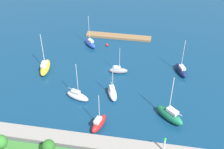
{
  "coord_description": "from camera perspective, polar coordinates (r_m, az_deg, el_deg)",
  "views": [
    {
      "loc": [
        -10.74,
        66.67,
        49.84
      ],
      "look_at": [
        0.0,
        3.9,
        1.5
      ],
      "focal_mm": 47.3,
      "sensor_mm": 36.0,
      "label": 1
    }
  ],
  "objects": [
    {
      "name": "harbor_beacon",
      "position": [
        61.38,
        10.11,
        -13.0
      ],
      "size": [
        0.56,
        0.56,
        3.73
      ],
      "color": "silver",
      "rests_on": "breakwater"
    },
    {
      "name": "sailboat_blue_center_basin",
      "position": [
        94.57,
        -4.24,
        6.04
      ],
      "size": [
        5.17,
        5.27,
        10.39
      ],
      "rotation": [
        0.0,
        0.0,
        5.48
      ],
      "color": "#2347B2",
      "rests_on": "water"
    },
    {
      "name": "sailboat_white_far_north",
      "position": [
        74.64,
        0.09,
        -3.57
      ],
      "size": [
        3.8,
        6.09,
        9.27
      ],
      "rotation": [
        0.0,
        0.0,
        1.92
      ],
      "color": "white",
      "rests_on": "water"
    },
    {
      "name": "sailboat_yellow_near_pier",
      "position": [
        85.18,
        -12.8,
        1.39
      ],
      "size": [
        3.35,
        7.65,
        11.56
      ],
      "rotation": [
        0.0,
        0.0,
        4.85
      ],
      "color": "yellow",
      "rests_on": "water"
    },
    {
      "name": "sailboat_white_lone_north",
      "position": [
        74.18,
        -6.68,
        -4.13
      ],
      "size": [
        6.34,
        3.55,
        10.92
      ],
      "rotation": [
        0.0,
        0.0,
        2.84
      ],
      "color": "white",
      "rests_on": "water"
    },
    {
      "name": "pier_dock",
      "position": [
        99.48,
        1.27,
        7.36
      ],
      "size": [
        21.73,
        2.96,
        0.7
      ],
      "primitive_type": "cube",
      "color": "olive",
      "rests_on": "ground"
    },
    {
      "name": "park_tree_midwest",
      "position": [
        63.28,
        -20.76,
        -12.06
      ],
      "size": [
        2.76,
        2.76,
        4.52
      ],
      "color": "brown",
      "rests_on": "shoreline_park"
    },
    {
      "name": "sailboat_navy_off_beacon",
      "position": [
        84.56,
        13.21,
        0.86
      ],
      "size": [
        4.18,
        6.65,
        10.4
      ],
      "rotation": [
        0.0,
        0.0,
        5.1
      ],
      "color": "#141E4C",
      "rests_on": "water"
    },
    {
      "name": "sailboat_green_far_south",
      "position": [
        69.67,
        11.1,
        -7.66
      ],
      "size": [
        7.29,
        6.76,
        12.01
      ],
      "rotation": [
        0.0,
        0.0,
        5.57
      ],
      "color": "#19724C",
      "rests_on": "water"
    },
    {
      "name": "breakwater",
      "position": [
        64.24,
        -3.55,
        -13.02
      ],
      "size": [
        66.16,
        3.69,
        1.09
      ],
      "primitive_type": "cube",
      "color": "gray",
      "rests_on": "ground"
    },
    {
      "name": "sailboat_gray_lone_south",
      "position": [
        82.47,
        1.25,
        0.81
      ],
      "size": [
        5.26,
        2.19,
        8.28
      ],
      "rotation": [
        0.0,
        0.0,
        3.25
      ],
      "color": "gray",
      "rests_on": "water"
    },
    {
      "name": "water",
      "position": [
        83.93,
        0.45,
        0.77
      ],
      "size": [
        160.0,
        160.0,
        0.0
      ],
      "primitive_type": "plane",
      "color": "navy",
      "rests_on": "ground"
    },
    {
      "name": "mooring_buoy_red",
      "position": [
        94.67,
        -0.97,
        5.73
      ],
      "size": [
        0.85,
        0.85,
        0.85
      ],
      "primitive_type": "sphere",
      "color": "red",
      "rests_on": "water"
    },
    {
      "name": "park_tree_west",
      "position": [
        59.89,
        -12.16,
        -13.36
      ],
      "size": [
        2.57,
        2.57,
        4.46
      ],
      "color": "brown",
      "rests_on": "shoreline_park"
    },
    {
      "name": "sailboat_red_by_breakwater",
      "position": [
        66.97,
        -2.55,
        -9.4
      ],
      "size": [
        3.44,
        6.14,
        9.2
      ],
      "rotation": [
        0.0,
        0.0,
        4.42
      ],
      "color": "red",
      "rests_on": "water"
    }
  ]
}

